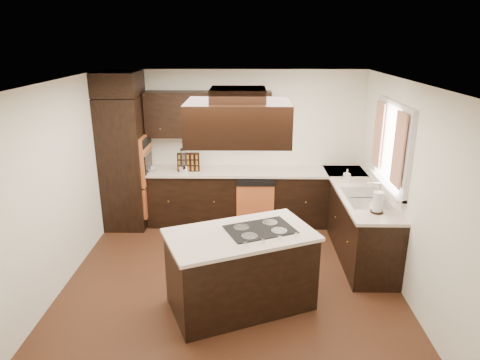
{
  "coord_description": "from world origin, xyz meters",
  "views": [
    {
      "loc": [
        0.19,
        -4.87,
        2.98
      ],
      "look_at": [
        0.1,
        0.6,
        1.15
      ],
      "focal_mm": 32.0,
      "sensor_mm": 36.0,
      "label": 1
    }
  ],
  "objects_px": {
    "oven_column": "(125,163)",
    "range_hood": "(238,122)",
    "spice_rack": "(188,162)",
    "island": "(241,271)"
  },
  "relations": [
    {
      "from": "spice_rack",
      "to": "range_hood",
      "type": "bearing_deg",
      "value": -73.51
    },
    {
      "from": "oven_column",
      "to": "spice_rack",
      "type": "xyz_separation_m",
      "value": [
        1.02,
        0.03,
        0.01
      ]
    },
    {
      "from": "island",
      "to": "range_hood",
      "type": "height_order",
      "value": "range_hood"
    },
    {
      "from": "oven_column",
      "to": "island",
      "type": "bearing_deg",
      "value": -50.1
    },
    {
      "from": "island",
      "to": "oven_column",
      "type": "bearing_deg",
      "value": 107.03
    },
    {
      "from": "spice_rack",
      "to": "island",
      "type": "bearing_deg",
      "value": -73.08
    },
    {
      "from": "oven_column",
      "to": "range_hood",
      "type": "relative_size",
      "value": 2.02
    },
    {
      "from": "range_hood",
      "to": "island",
      "type": "bearing_deg",
      "value": -36.71
    },
    {
      "from": "oven_column",
      "to": "island",
      "type": "relative_size",
      "value": 1.36
    },
    {
      "from": "island",
      "to": "spice_rack",
      "type": "distance_m",
      "value": 2.55
    }
  ]
}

